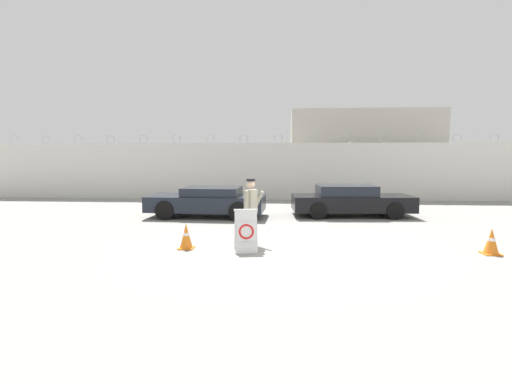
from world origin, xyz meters
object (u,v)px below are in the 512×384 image
barricade_sign (246,230)px  parked_car_front_coupe (208,201)px  traffic_cone_mid (186,236)px  traffic_cone_near (491,242)px  security_guard (251,208)px  parked_car_rear_sedan (350,200)px

barricade_sign → parked_car_front_coupe: size_ratio=0.24×
traffic_cone_mid → parked_car_front_coupe: (-0.48, 5.30, 0.29)m
traffic_cone_near → security_guard: bearing=174.2°
barricade_sign → parked_car_front_coupe: parked_car_front_coupe is taller
security_guard → parked_car_front_coupe: 5.20m
traffic_cone_near → parked_car_rear_sedan: 6.44m
barricade_sign → traffic_cone_mid: bearing=164.7°
barricade_sign → traffic_cone_near: bearing=-8.3°
barricade_sign → traffic_cone_mid: size_ratio=1.63×
traffic_cone_near → parked_car_front_coupe: (-8.01, 5.33, 0.30)m
barricade_sign → parked_car_rear_sedan: bearing=50.3°
traffic_cone_near → parked_car_front_coupe: bearing=146.4°
parked_car_front_coupe → parked_car_rear_sedan: bearing=-171.5°
traffic_cone_near → parked_car_front_coupe: parked_car_front_coupe is taller
security_guard → parked_car_front_coupe: bearing=41.1°
security_guard → traffic_cone_near: 5.98m
parked_car_front_coupe → barricade_sign: bearing=112.6°
security_guard → barricade_sign: bearing=-167.8°
parked_car_front_coupe → parked_car_rear_sedan: 5.61m
parked_car_front_coupe → parked_car_rear_sedan: (5.58, 0.62, 0.01)m
barricade_sign → security_guard: 0.86m
security_guard → parked_car_front_coupe: (-2.10, 4.74, -0.38)m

